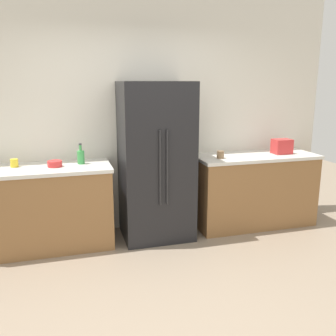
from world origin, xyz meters
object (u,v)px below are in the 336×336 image
at_px(toaster, 282,146).
at_px(cup_b, 220,155).
at_px(refrigerator, 156,162).
at_px(bottle_a, 81,157).
at_px(bowl_b, 55,164).
at_px(cup_a, 14,163).

xyz_separation_m(toaster, cup_b, (-0.89, -0.07, -0.05)).
distance_m(refrigerator, cup_b, 0.80).
bearing_deg(bottle_a, bowl_b, -166.07).
relative_size(cup_b, bowl_b, 0.58).
bearing_deg(toaster, refrigerator, -179.73).
bearing_deg(cup_a, bottle_a, -2.69).
bearing_deg(refrigerator, cup_b, -4.36).
height_order(refrigerator, cup_a, refrigerator).
distance_m(bottle_a, cup_a, 0.71).
bearing_deg(cup_a, cup_b, -4.43).
height_order(refrigerator, cup_b, refrigerator).
distance_m(toaster, cup_a, 3.25).
relative_size(bottle_a, bowl_b, 1.50).
xyz_separation_m(toaster, bottle_a, (-2.54, 0.08, -0.01)).
bearing_deg(bottle_a, refrigerator, -5.93).
bearing_deg(bowl_b, cup_b, -2.33).
bearing_deg(toaster, bottle_a, 178.18).
relative_size(refrigerator, bowl_b, 11.85).
relative_size(bottle_a, cup_a, 2.65).
xyz_separation_m(toaster, cup_a, (-3.25, 0.11, -0.05)).
height_order(toaster, cup_b, toaster).
relative_size(refrigerator, cup_a, 20.93).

